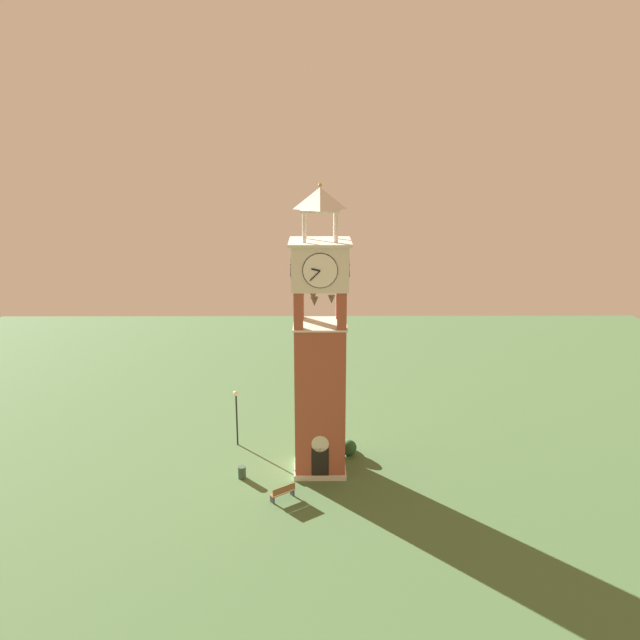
{
  "coord_description": "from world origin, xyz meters",
  "views": [
    {
      "loc": [
        -0.21,
        -38.61,
        20.61
      ],
      "look_at": [
        0.0,
        0.0,
        10.23
      ],
      "focal_mm": 36.01,
      "sensor_mm": 36.0,
      "label": 1
    }
  ],
  "objects": [
    {
      "name": "shrub_left_of_tower",
      "position": [
        1.46,
        3.29,
        0.4
      ],
      "size": [
        0.7,
        0.7,
        0.81
      ],
      "primitive_type": "ellipsoid",
      "color": "#28562D",
      "rests_on": "ground"
    },
    {
      "name": "shrub_near_entry",
      "position": [
        1.96,
        2.01,
        0.53
      ],
      "size": [
        1.19,
        1.19,
        1.06
      ],
      "primitive_type": "ellipsoid",
      "color": "#28562D",
      "rests_on": "ground"
    },
    {
      "name": "ground",
      "position": [
        0.0,
        0.0,
        0.0
      ],
      "size": [
        80.0,
        80.0,
        0.0
      ],
      "primitive_type": "plane",
      "color": "#476B3D"
    },
    {
      "name": "trash_bin",
      "position": [
        -5.04,
        -1.26,
        0.4
      ],
      "size": [
        0.52,
        0.52,
        0.8
      ],
      "primitive_type": "cylinder",
      "color": "#38513D",
      "rests_on": "ground"
    },
    {
      "name": "clock_tower",
      "position": [
        -0.0,
        -0.0,
        7.74
      ],
      "size": [
        3.78,
        3.78,
        18.6
      ],
      "color": "#9E4C38",
      "rests_on": "ground"
    },
    {
      "name": "lamp_post",
      "position": [
        -5.9,
        3.57,
        2.83
      ],
      "size": [
        0.36,
        0.36,
        4.11
      ],
      "color": "black",
      "rests_on": "ground"
    },
    {
      "name": "park_bench",
      "position": [
        -2.27,
        -3.89,
        0.48
      ],
      "size": [
        1.55,
        1.3,
        0.95
      ],
      "color": "brown",
      "rests_on": "ground"
    }
  ]
}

